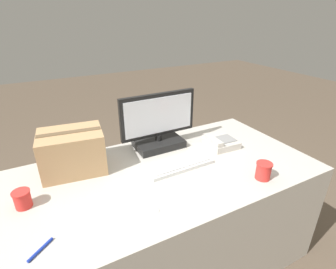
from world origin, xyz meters
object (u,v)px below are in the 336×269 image
Objects in this scene: keyboard at (179,164)px; cardboard_box at (73,151)px; desk_phone at (220,143)px; paper_cup_left at (22,199)px; paper_cup_right at (263,171)px; pen_marker at (41,249)px; spoon at (152,207)px; monitor at (159,127)px.

cardboard_box is at bearing 154.11° from keyboard.
desk_phone is 2.34× the size of paper_cup_left.
paper_cup_left is 0.89× the size of paper_cup_right.
pen_marker is at bearing -161.71° from keyboard.
paper_cup_right is 1.13m from pen_marker.
keyboard is at bearing 136.50° from paper_cup_right.
desk_phone is 1.46× the size of spoon.
keyboard is 2.04× the size of desk_phone.
spoon is at bearing -28.80° from paper_cup_left.
desk_phone is 0.95m from cardboard_box.
monitor is 3.75× the size of spoon.
keyboard is 0.83m from pen_marker.
spoon is (-0.67, -0.34, -0.03)m from desk_phone.
cardboard_box is at bearing 172.66° from desk_phone.
monitor reaches higher than paper_cup_left.
paper_cup_right is (-0.03, -0.41, 0.02)m from desk_phone.
cardboard_box is at bearing 38.12° from paper_cup_left.
keyboard is 4.26× the size of paper_cup_right.
monitor is at bearing 133.13° from spoon.
pen_marker is (-0.49, -0.02, 0.00)m from spoon.
pen_marker is (-1.16, -0.36, -0.02)m from desk_phone.
pen_marker is at bearing -81.49° from paper_cup_left.
paper_cup_right is at bearing -44.65° from keyboard.
cardboard_box is at bearing -177.22° from monitor.
paper_cup_left is at bearing -141.88° from cardboard_box.
monitor is 0.31m from keyboard.
paper_cup_left is at bearing -174.77° from desk_phone.
spoon is 0.37× the size of cardboard_box.
desk_phone is at bearing -10.35° from cardboard_box.
paper_cup_left is 0.23× the size of cardboard_box.
cardboard_box is (-0.56, -0.03, -0.03)m from monitor.
spoon is 0.58m from cardboard_box.
spoon is (-0.30, -0.54, -0.14)m from monitor.
paper_cup_right is at bearing -41.60° from pen_marker.
keyboard is 2.99× the size of spoon.
paper_cup_left reaches higher than pen_marker.
paper_cup_right is 0.70× the size of spoon.
monitor reaches higher than cardboard_box.
paper_cup_right is at bearing -60.91° from monitor.
keyboard is 0.39m from desk_phone.
monitor is 0.98m from pen_marker.
monitor is 0.88m from paper_cup_left.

